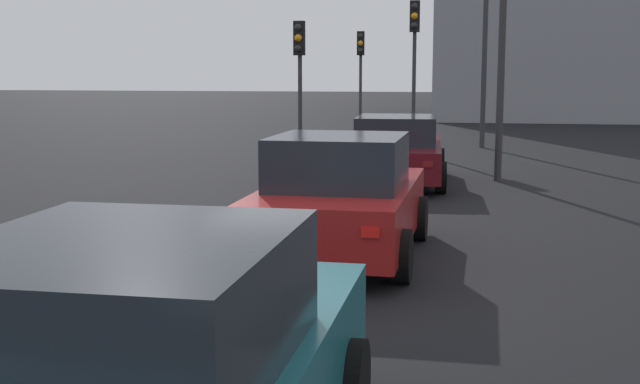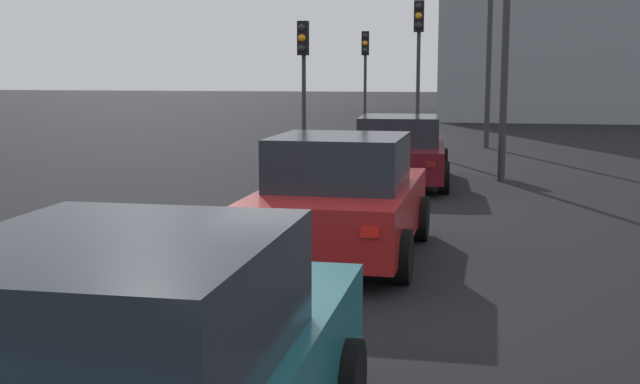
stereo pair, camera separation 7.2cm
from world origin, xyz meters
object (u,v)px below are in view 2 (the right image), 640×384
at_px(car_red_second, 341,199).
at_px(traffic_light_near_right, 418,44).
at_px(traffic_light_far_left, 365,60).
at_px(street_lamp_kerbside, 491,0).
at_px(car_maroon_lead, 400,151).
at_px(street_lamp_far, 507,4).
at_px(traffic_light_near_left, 303,60).

relative_size(car_red_second, traffic_light_near_right, 0.93).
height_order(traffic_light_far_left, street_lamp_kerbside, street_lamp_kerbside).
distance_m(car_maroon_lead, street_lamp_far, 3.90).
bearing_deg(car_maroon_lead, street_lamp_far, -73.35).
relative_size(street_lamp_kerbside, street_lamp_far, 1.21).
relative_size(car_maroon_lead, traffic_light_near_left, 1.27).
xyz_separation_m(car_red_second, traffic_light_far_left, (21.03, 2.27, 2.02)).
height_order(car_red_second, traffic_light_far_left, traffic_light_far_left).
distance_m(traffic_light_near_left, traffic_light_far_left, 9.78).
bearing_deg(car_red_second, traffic_light_far_left, 7.94).
distance_m(car_maroon_lead, traffic_light_far_left, 14.17).
bearing_deg(traffic_light_far_left, traffic_light_near_right, 15.50).
distance_m(car_maroon_lead, car_red_second, 7.23).
distance_m(traffic_light_near_right, street_lamp_kerbside, 3.13).
bearing_deg(traffic_light_far_left, street_lamp_kerbside, 37.66).
height_order(car_red_second, traffic_light_near_left, traffic_light_near_left).
relative_size(car_maroon_lead, street_lamp_far, 0.73).
height_order(traffic_light_near_left, street_lamp_far, street_lamp_far).
bearing_deg(street_lamp_far, car_maroon_lead, 108.70).
xyz_separation_m(car_red_second, traffic_light_near_left, (11.26, 2.74, 1.91)).
bearing_deg(car_red_second, car_maroon_lead, 0.32).
bearing_deg(traffic_light_near_left, car_red_second, 18.57).
relative_size(traffic_light_near_left, street_lamp_far, 0.58).
bearing_deg(traffic_light_near_right, street_lamp_kerbside, 134.27).
bearing_deg(street_lamp_kerbside, traffic_light_far_left, 41.21).
bearing_deg(car_maroon_lead, traffic_light_near_left, 33.91).
xyz_separation_m(traffic_light_near_left, traffic_light_far_left, (9.77, -0.47, 0.11)).
height_order(car_maroon_lead, street_lamp_kerbside, street_lamp_kerbside).
xyz_separation_m(car_red_second, traffic_light_near_right, (14.02, -0.15, 2.40)).
relative_size(car_maroon_lead, car_red_second, 1.15).
bearing_deg(car_red_second, traffic_light_near_left, 15.46).
bearing_deg(traffic_light_near_right, traffic_light_far_left, -158.94).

